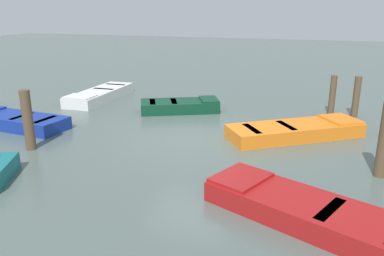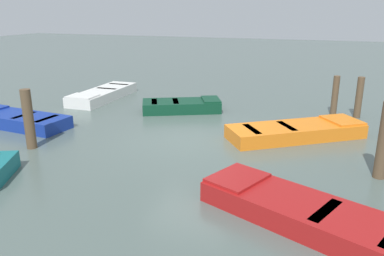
{
  "view_description": "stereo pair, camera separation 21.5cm",
  "coord_description": "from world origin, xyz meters",
  "px_view_note": "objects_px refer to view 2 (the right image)",
  "views": [
    {
      "loc": [
        -3.44,
        10.19,
        3.69
      ],
      "look_at": [
        0.0,
        0.0,
        0.35
      ],
      "focal_mm": 36.13,
      "sensor_mm": 36.0,
      "label": 1
    },
    {
      "loc": [
        -3.64,
        10.12,
        3.69
      ],
      "look_at": [
        0.0,
        0.0,
        0.35
      ],
      "focal_mm": 36.13,
      "sensor_mm": 36.0,
      "label": 2
    }
  ],
  "objects_px": {
    "rowboat_red": "(306,213)",
    "rowboat_orange": "(297,131)",
    "rowboat_white": "(103,94)",
    "mooring_piling_near_right": "(335,96)",
    "mooring_piling_mid_left": "(359,98)",
    "rowboat_dark_green": "(182,106)",
    "mooring_piling_center": "(29,119)",
    "rowboat_blue": "(18,119)",
    "mooring_piling_far_left": "(384,141)"
  },
  "relations": [
    {
      "from": "rowboat_dark_green",
      "to": "mooring_piling_center",
      "type": "height_order",
      "value": "mooring_piling_center"
    },
    {
      "from": "rowboat_white",
      "to": "mooring_piling_mid_left",
      "type": "distance_m",
      "value": 10.04
    },
    {
      "from": "rowboat_blue",
      "to": "mooring_piling_far_left",
      "type": "relative_size",
      "value": 2.03
    },
    {
      "from": "rowboat_dark_green",
      "to": "rowboat_red",
      "type": "xyz_separation_m",
      "value": [
        -4.95,
        6.63,
        -0.0
      ]
    },
    {
      "from": "rowboat_blue",
      "to": "rowboat_white",
      "type": "xyz_separation_m",
      "value": [
        -0.48,
        -4.32,
        -0.0
      ]
    },
    {
      "from": "rowboat_orange",
      "to": "mooring_piling_far_left",
      "type": "height_order",
      "value": "mooring_piling_far_left"
    },
    {
      "from": "rowboat_orange",
      "to": "rowboat_white",
      "type": "distance_m",
      "value": 8.59
    },
    {
      "from": "rowboat_dark_green",
      "to": "rowboat_white",
      "type": "bearing_deg",
      "value": 143.29
    },
    {
      "from": "mooring_piling_far_left",
      "to": "mooring_piling_mid_left",
      "type": "height_order",
      "value": "mooring_piling_far_left"
    },
    {
      "from": "rowboat_white",
      "to": "mooring_piling_far_left",
      "type": "bearing_deg",
      "value": 64.25
    },
    {
      "from": "rowboat_dark_green",
      "to": "mooring_piling_far_left",
      "type": "bearing_deg",
      "value": -57.95
    },
    {
      "from": "rowboat_blue",
      "to": "rowboat_white",
      "type": "relative_size",
      "value": 0.94
    },
    {
      "from": "mooring_piling_far_left",
      "to": "mooring_piling_near_right",
      "type": "xyz_separation_m",
      "value": [
        1.04,
        -5.34,
        -0.17
      ]
    },
    {
      "from": "mooring_piling_center",
      "to": "mooring_piling_far_left",
      "type": "bearing_deg",
      "value": -172.85
    },
    {
      "from": "mooring_piling_near_right",
      "to": "rowboat_dark_green",
      "type": "bearing_deg",
      "value": 14.05
    },
    {
      "from": "rowboat_red",
      "to": "mooring_piling_far_left",
      "type": "relative_size",
      "value": 2.35
    },
    {
      "from": "rowboat_red",
      "to": "rowboat_white",
      "type": "bearing_deg",
      "value": -16.81
    },
    {
      "from": "rowboat_red",
      "to": "mooring_piling_far_left",
      "type": "xyz_separation_m",
      "value": [
        -1.43,
        -2.62,
        0.67
      ]
    },
    {
      "from": "rowboat_blue",
      "to": "mooring_piling_far_left",
      "type": "height_order",
      "value": "mooring_piling_far_left"
    },
    {
      "from": "rowboat_white",
      "to": "rowboat_dark_green",
      "type": "bearing_deg",
      "value": 78.21
    },
    {
      "from": "rowboat_orange",
      "to": "rowboat_dark_green",
      "type": "bearing_deg",
      "value": 122.78
    },
    {
      "from": "rowboat_red",
      "to": "rowboat_orange",
      "type": "bearing_deg",
      "value": -59.74
    },
    {
      "from": "rowboat_blue",
      "to": "rowboat_white",
      "type": "height_order",
      "value": "same"
    },
    {
      "from": "mooring_piling_center",
      "to": "rowboat_orange",
      "type": "bearing_deg",
      "value": -153.53
    },
    {
      "from": "rowboat_orange",
      "to": "mooring_piling_far_left",
      "type": "relative_size",
      "value": 2.28
    },
    {
      "from": "rowboat_orange",
      "to": "mooring_piling_far_left",
      "type": "distance_m",
      "value": 3.13
    },
    {
      "from": "rowboat_red",
      "to": "rowboat_orange",
      "type": "distance_m",
      "value": 4.93
    },
    {
      "from": "rowboat_blue",
      "to": "mooring_piling_near_right",
      "type": "height_order",
      "value": "mooring_piling_near_right"
    },
    {
      "from": "rowboat_red",
      "to": "mooring_piling_mid_left",
      "type": "relative_size",
      "value": 2.89
    },
    {
      "from": "rowboat_red",
      "to": "mooring_piling_far_left",
      "type": "distance_m",
      "value": 3.06
    },
    {
      "from": "mooring_piling_mid_left",
      "to": "rowboat_orange",
      "type": "bearing_deg",
      "value": 59.31
    },
    {
      "from": "rowboat_dark_green",
      "to": "mooring_piling_near_right",
      "type": "height_order",
      "value": "mooring_piling_near_right"
    },
    {
      "from": "rowboat_white",
      "to": "mooring_piling_near_right",
      "type": "height_order",
      "value": "mooring_piling_near_right"
    },
    {
      "from": "rowboat_blue",
      "to": "rowboat_orange",
      "type": "bearing_deg",
      "value": -163.22
    },
    {
      "from": "mooring_piling_far_left",
      "to": "mooring_piling_center",
      "type": "xyz_separation_m",
      "value": [
        8.83,
        1.11,
        -0.06
      ]
    },
    {
      "from": "rowboat_orange",
      "to": "mooring_piling_mid_left",
      "type": "height_order",
      "value": "mooring_piling_mid_left"
    },
    {
      "from": "rowboat_white",
      "to": "mooring_piling_mid_left",
      "type": "bearing_deg",
      "value": 92.17
    },
    {
      "from": "rowboat_dark_green",
      "to": "mooring_piling_far_left",
      "type": "xyz_separation_m",
      "value": [
        -6.37,
        4.01,
        0.67
      ]
    },
    {
      "from": "mooring_piling_mid_left",
      "to": "rowboat_red",
      "type": "bearing_deg",
      "value": 81.54
    },
    {
      "from": "rowboat_white",
      "to": "mooring_piling_far_left",
      "type": "relative_size",
      "value": 2.17
    },
    {
      "from": "rowboat_red",
      "to": "rowboat_blue",
      "type": "height_order",
      "value": "same"
    },
    {
      "from": "mooring_piling_far_left",
      "to": "mooring_piling_mid_left",
      "type": "bearing_deg",
      "value": -87.3
    },
    {
      "from": "rowboat_blue",
      "to": "mooring_piling_center",
      "type": "relative_size",
      "value": 2.19
    },
    {
      "from": "mooring_piling_mid_left",
      "to": "mooring_piling_center",
      "type": "height_order",
      "value": "mooring_piling_center"
    },
    {
      "from": "rowboat_dark_green",
      "to": "mooring_piling_mid_left",
      "type": "relative_size",
      "value": 2.14
    },
    {
      "from": "rowboat_blue",
      "to": "mooring_piling_far_left",
      "type": "xyz_separation_m",
      "value": [
        -10.74,
        0.44,
        0.67
      ]
    },
    {
      "from": "rowboat_blue",
      "to": "mooring_piling_near_right",
      "type": "xyz_separation_m",
      "value": [
        -9.7,
        -4.91,
        0.5
      ]
    },
    {
      "from": "rowboat_white",
      "to": "mooring_piling_near_right",
      "type": "bearing_deg",
      "value": 92.77
    },
    {
      "from": "rowboat_orange",
      "to": "mooring_piling_mid_left",
      "type": "bearing_deg",
      "value": 23.99
    },
    {
      "from": "rowboat_dark_green",
      "to": "rowboat_orange",
      "type": "relative_size",
      "value": 0.77
    }
  ]
}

